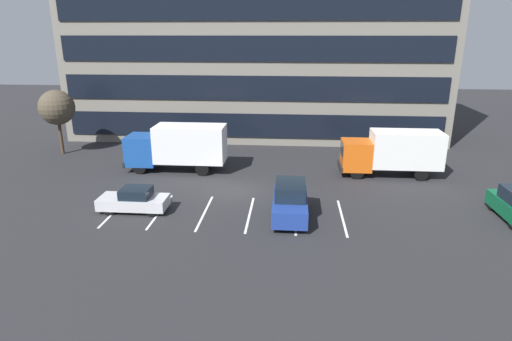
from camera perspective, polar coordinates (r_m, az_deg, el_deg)
ground_plane at (r=30.21m, az=-2.75°, el=-2.65°), size 120.00×120.00×0.00m
office_building at (r=46.15m, az=0.05°, el=18.15°), size 37.82×10.58×21.60m
lot_markings at (r=26.48m, az=-3.89°, el=-5.72°), size 14.14×5.40×0.01m
box_truck_blue at (r=34.46m, az=-10.33°, el=3.29°), size 7.94×2.63×3.68m
box_truck_orange at (r=34.33m, az=17.75°, el=2.49°), size 7.56×2.50×3.50m
suv_navy at (r=25.59m, az=4.55°, el=-4.08°), size 2.01×4.75×2.15m
sedan_silver at (r=27.58m, az=-15.91°, el=-3.81°), size 4.20×1.76×1.51m
bare_tree at (r=42.28m, az=-24.99°, el=7.59°), size 3.10×3.10×5.81m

